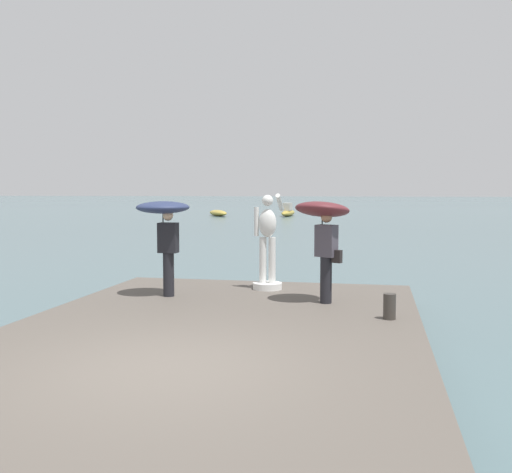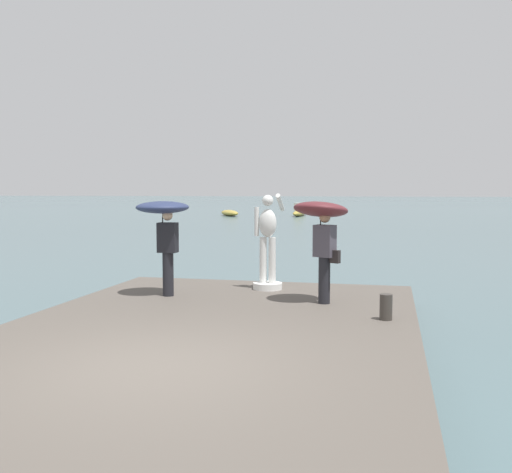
# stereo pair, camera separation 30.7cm
# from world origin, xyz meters

# --- Properties ---
(ground_plane) EXTENTS (400.00, 400.00, 0.00)m
(ground_plane) POSITION_xyz_m (0.00, 40.00, 0.00)
(ground_plane) COLOR #4C666B
(pier) EXTENTS (6.47, 9.86, 0.40)m
(pier) POSITION_xyz_m (0.00, 1.93, 0.20)
(pier) COLOR #564F47
(pier) RESTS_ON ground
(statue_white_figure) EXTENTS (0.63, 0.87, 2.06)m
(statue_white_figure) POSITION_xyz_m (0.21, 5.79, 1.28)
(statue_white_figure) COLOR white
(statue_white_figure) RESTS_ON pier
(onlooker_left) EXTENTS (1.07, 1.08, 1.91)m
(onlooker_left) POSITION_xyz_m (-1.67, 4.58, 1.94)
(onlooker_left) COLOR black
(onlooker_left) RESTS_ON pier
(onlooker_right) EXTENTS (1.39, 1.40, 1.97)m
(onlooker_right) POSITION_xyz_m (1.51, 4.50, 1.93)
(onlooker_right) COLOR black
(onlooker_right) RESTS_ON pier
(mooring_bollard) EXTENTS (0.21, 0.21, 0.43)m
(mooring_bollard) POSITION_xyz_m (2.72, 3.24, 0.61)
(mooring_bollard) COLOR #38332D
(mooring_bollard) RESTS_ON pier
(boat_near) EXTENTS (3.34, 4.53, 0.58)m
(boat_near) POSITION_xyz_m (-12.74, 49.94, 0.29)
(boat_near) COLOR #B2993D
(boat_near) RESTS_ON ground
(boat_mid) EXTENTS (1.09, 5.31, 1.29)m
(boat_mid) POSITION_xyz_m (-5.95, 51.08, 0.44)
(boat_mid) COLOR #B2993D
(boat_mid) RESTS_ON ground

